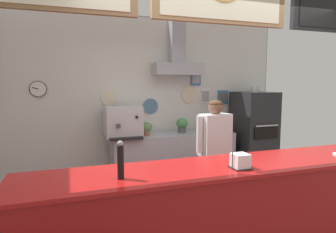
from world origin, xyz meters
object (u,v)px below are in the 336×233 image
shop_worker (215,155)px  potted_sage (182,125)px  pizza_oven (253,137)px  napkin_holder (240,161)px  potted_basil (218,123)px  espresso_machine (123,122)px  potted_rosemary (147,128)px  potted_thyme (203,125)px  pepper_grinder (121,160)px

shop_worker → potted_sage: 1.24m
pizza_oven → napkin_holder: size_ratio=11.07×
potted_sage → potted_basil: potted_sage is taller
potted_sage → napkin_holder: (-0.50, -2.56, 0.07)m
shop_worker → napkin_holder: shop_worker is taller
espresso_machine → shop_worker: bearing=-49.3°
potted_rosemary → napkin_holder: size_ratio=1.39×
potted_thyme → potted_basil: 0.31m
potted_thyme → napkin_holder: size_ratio=1.36×
shop_worker → potted_basil: size_ratio=6.28×
shop_worker → pepper_grinder: (-1.44, -1.30, 0.39)m
potted_thyme → potted_rosemary: 1.01m
potted_thyme → napkin_holder: napkin_holder is taller
potted_sage → pizza_oven: bearing=-7.2°
pizza_oven → potted_thyme: (-0.94, 0.12, 0.24)m
potted_sage → potted_basil: bearing=-0.7°
pizza_oven → potted_rosemary: 1.97m
potted_basil → potted_rosemary: bearing=-177.7°
shop_worker → potted_sage: (0.02, 1.21, 0.23)m
potted_basil → napkin_holder: bearing=-114.8°
pizza_oven → espresso_machine: pizza_oven is taller
espresso_machine → potted_basil: size_ratio=2.27×
pizza_oven → napkin_holder: pizza_oven is taller
potted_rosemary → pepper_grinder: (-0.83, -2.45, 0.17)m
pepper_grinder → espresso_machine: bearing=79.7°
pizza_oven → napkin_holder: (-1.81, -2.39, 0.33)m
potted_basil → pizza_oven: bearing=-14.0°
pizza_oven → potted_sage: bearing=172.8°
potted_thyme → potted_rosemary: (-1.01, -0.02, 0.01)m
espresso_machine → pepper_grinder: bearing=-100.3°
potted_rosemary → potted_basil: 1.31m
shop_worker → potted_sage: bearing=-99.1°
napkin_holder → shop_worker: bearing=70.2°
pizza_oven → espresso_machine: bearing=177.4°
potted_basil → napkin_holder: 2.81m
pizza_oven → potted_sage: size_ratio=6.89×
potted_rosemary → pepper_grinder: 2.59m
potted_basil → shop_worker: bearing=-120.0°
espresso_machine → potted_sage: 1.02m
shop_worker → pizza_oven: bearing=-150.0°
shop_worker → napkin_holder: size_ratio=10.04×
potted_basil → potted_thyme: bearing=-173.4°
pizza_oven → potted_rosemary: bearing=176.9°
potted_basil → napkin_holder: napkin_holder is taller
potted_thyme → potted_sage: (-0.38, 0.04, 0.02)m
pepper_grinder → potted_thyme: bearing=53.4°
potted_rosemary → potted_basil: bearing=2.3°
potted_sage → pepper_grinder: pepper_grinder is taller
shop_worker → potted_basil: (0.70, 1.21, 0.23)m
pepper_grinder → potted_basil: bearing=49.5°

